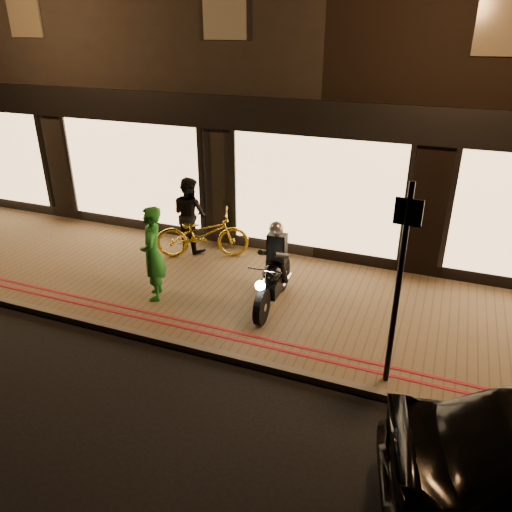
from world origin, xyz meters
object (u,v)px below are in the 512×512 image
at_px(bicycle_gold, 202,234).
at_px(sign_post, 399,278).
at_px(person_green, 153,254).
at_px(motorcycle, 274,274).

bearing_deg(bicycle_gold, sign_post, -146.24).
bearing_deg(person_green, sign_post, 51.38).
bearing_deg(person_green, motorcycle, 77.27).
relative_size(motorcycle, bicycle_gold, 0.95).
bearing_deg(motorcycle, bicycle_gold, 144.58).
distance_m(sign_post, bicycle_gold, 5.37).
xyz_separation_m(sign_post, person_green, (-4.42, 0.87, -0.78)).
xyz_separation_m(motorcycle, person_green, (-2.16, -0.57, 0.29)).
height_order(sign_post, person_green, sign_post).
height_order(motorcycle, sign_post, sign_post).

